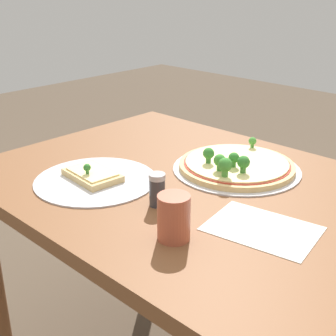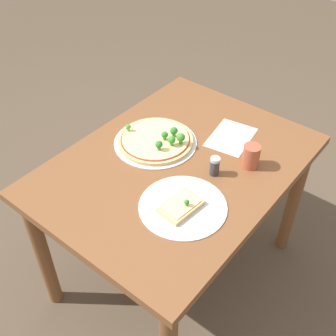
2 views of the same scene
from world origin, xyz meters
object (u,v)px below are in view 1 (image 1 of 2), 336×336
(dining_table, at_px, (188,217))
(pizza_tray_slice, at_px, (94,178))
(condiment_shaker, at_px, (157,190))
(drinking_cup, at_px, (174,217))
(pizza_tray_whole, at_px, (236,165))

(dining_table, distance_m, pizza_tray_slice, 0.26)
(pizza_tray_slice, bearing_deg, dining_table, 41.97)
(pizza_tray_slice, xyz_separation_m, condiment_shaker, (0.21, 0.01, 0.03))
(pizza_tray_slice, bearing_deg, drinking_cup, -11.40)
(dining_table, relative_size, condiment_shaker, 13.83)
(pizza_tray_whole, distance_m, pizza_tray_slice, 0.37)
(dining_table, distance_m, drinking_cup, 0.31)
(pizza_tray_slice, height_order, drinking_cup, drinking_cup)
(pizza_tray_whole, height_order, pizza_tray_slice, pizza_tray_whole)
(dining_table, height_order, pizza_tray_slice, pizza_tray_slice)
(dining_table, height_order, drinking_cup, drinking_cup)
(pizza_tray_whole, bearing_deg, drinking_cup, -72.43)
(pizza_tray_slice, distance_m, drinking_cup, 0.34)
(dining_table, bearing_deg, pizza_tray_slice, -138.03)
(dining_table, xyz_separation_m, condiment_shaker, (0.04, -0.15, 0.14))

